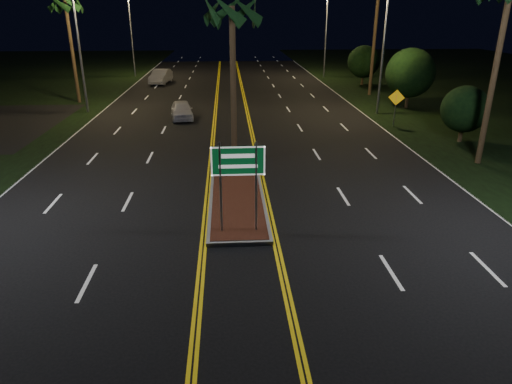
{
  "coord_description": "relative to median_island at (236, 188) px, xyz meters",
  "views": [
    {
      "loc": [
        -0.32,
        -11.56,
        7.37
      ],
      "look_at": [
        0.54,
        2.0,
        1.9
      ],
      "focal_mm": 32.0,
      "sensor_mm": 36.0,
      "label": 1
    }
  ],
  "objects": [
    {
      "name": "shrub_mid",
      "position": [
        14.0,
        17.0,
        2.64
      ],
      "size": [
        3.78,
        3.78,
        4.62
      ],
      "color": "#382819",
      "rests_on": "ground"
    },
    {
      "name": "ground",
      "position": [
        0.0,
        -7.0,
        -0.08
      ],
      "size": [
        120.0,
        120.0,
        0.0
      ],
      "primitive_type": "plane",
      "color": "black",
      "rests_on": "ground"
    },
    {
      "name": "highway_sign",
      "position": [
        0.0,
        -4.2,
        2.32
      ],
      "size": [
        1.8,
        0.08,
        3.2
      ],
      "color": "gray",
      "rests_on": "ground"
    },
    {
      "name": "streetlight_left_far",
      "position": [
        -10.61,
        37.0,
        5.57
      ],
      "size": [
        1.91,
        0.44,
        9.0
      ],
      "color": "gray",
      "rests_on": "ground"
    },
    {
      "name": "median_island",
      "position": [
        0.0,
        0.0,
        0.0
      ],
      "size": [
        2.25,
        10.25,
        0.17
      ],
      "color": "gray",
      "rests_on": "ground"
    },
    {
      "name": "streetlight_right_mid",
      "position": [
        10.61,
        15.0,
        5.57
      ],
      "size": [
        1.91,
        0.44,
        9.0
      ],
      "color": "gray",
      "rests_on": "ground"
    },
    {
      "name": "streetlight_right_far",
      "position": [
        10.61,
        35.0,
        5.57
      ],
      "size": [
        1.91,
        0.44,
        9.0
      ],
      "color": "gray",
      "rests_on": "ground"
    },
    {
      "name": "palm_left_far",
      "position": [
        -12.8,
        21.0,
        7.66
      ],
      "size": [
        2.4,
        2.4,
        8.8
      ],
      "color": "#382819",
      "rests_on": "ground"
    },
    {
      "name": "shrub_far",
      "position": [
        13.8,
        29.0,
        2.25
      ],
      "size": [
        3.24,
        3.24,
        3.96
      ],
      "color": "#382819",
      "rests_on": "ground"
    },
    {
      "name": "car_near",
      "position": [
        -3.57,
        14.3,
        0.65
      ],
      "size": [
        2.47,
        4.59,
        1.46
      ],
      "primitive_type": "imported",
      "rotation": [
        0.0,
        0.0,
        0.14
      ],
      "color": "silver",
      "rests_on": "ground"
    },
    {
      "name": "palm_median",
      "position": [
        0.0,
        3.5,
        7.19
      ],
      "size": [
        2.4,
        2.4,
        8.3
      ],
      "color": "#382819",
      "rests_on": "ground"
    },
    {
      "name": "shrub_near",
      "position": [
        13.5,
        7.0,
        1.86
      ],
      "size": [
        2.7,
        2.7,
        3.3
      ],
      "color": "#382819",
      "rests_on": "ground"
    },
    {
      "name": "streetlight_left_mid",
      "position": [
        -10.61,
        17.0,
        5.57
      ],
      "size": [
        1.91,
        0.44,
        9.0
      ],
      "color": "gray",
      "rests_on": "ground"
    },
    {
      "name": "warning_sign",
      "position": [
        10.84,
        10.95,
        1.52
      ],
      "size": [
        0.96,
        0.44,
        2.47
      ],
      "rotation": [
        0.0,
        0.0,
        -0.41
      ],
      "color": "gray",
      "rests_on": "ground"
    },
    {
      "name": "car_far",
      "position": [
        -7.24,
        31.25,
        0.76
      ],
      "size": [
        2.86,
        5.34,
        1.7
      ],
      "primitive_type": "imported",
      "rotation": [
        0.0,
        0.0,
        -0.14
      ],
      "color": "#B6B6C0",
      "rests_on": "ground"
    }
  ]
}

